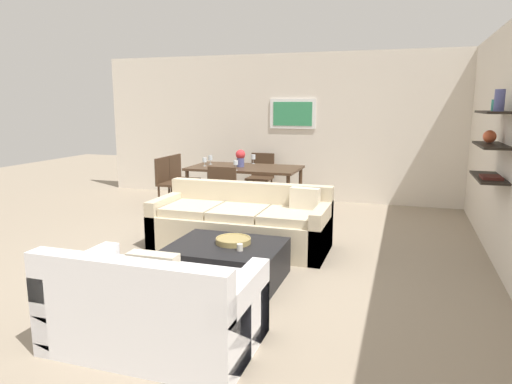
{
  "coord_description": "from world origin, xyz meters",
  "views": [
    {
      "loc": [
        1.98,
        -4.95,
        1.78
      ],
      "look_at": [
        0.31,
        0.2,
        0.75
      ],
      "focal_mm": 32.34,
      "sensor_mm": 36.0,
      "label": 1
    }
  ],
  "objects_px": {
    "dining_chair_left_far": "(180,176)",
    "dining_chair_foot": "(225,191)",
    "dining_chair_left_near": "(168,179)",
    "decorative_bowl": "(233,240)",
    "wine_glass_head": "(253,157)",
    "candle_jar": "(240,247)",
    "wine_glass_foot": "(236,163)",
    "wine_glass_left_far": "(210,158)",
    "centerpiece_vase": "(240,157)",
    "coffee_table": "(227,262)",
    "dining_table": "(245,171)",
    "dining_chair_head": "(261,174)",
    "loveseat_white": "(154,309)",
    "wine_glass_left_near": "(205,160)",
    "sofa_beige": "(242,225)"
  },
  "relations": [
    {
      "from": "coffee_table",
      "to": "centerpiece_vase",
      "type": "height_order",
      "value": "centerpiece_vase"
    },
    {
      "from": "decorative_bowl",
      "to": "wine_glass_left_far",
      "type": "relative_size",
      "value": 2.32
    },
    {
      "from": "dining_chair_left_far",
      "to": "dining_chair_left_near",
      "type": "xyz_separation_m",
      "value": [
        0.0,
        -0.45,
        0.0
      ]
    },
    {
      "from": "dining_chair_head",
      "to": "dining_chair_left_near",
      "type": "bearing_deg",
      "value": -139.45
    },
    {
      "from": "candle_jar",
      "to": "dining_chair_foot",
      "type": "xyz_separation_m",
      "value": [
        -1.06,
        2.28,
        0.09
      ]
    },
    {
      "from": "dining_chair_left_near",
      "to": "centerpiece_vase",
      "type": "distance_m",
      "value": 1.33
    },
    {
      "from": "dining_chair_left_far",
      "to": "wine_glass_left_near",
      "type": "xyz_separation_m",
      "value": [
        0.64,
        -0.35,
        0.35
      ]
    },
    {
      "from": "candle_jar",
      "to": "decorative_bowl",
      "type": "bearing_deg",
      "value": 125.02
    },
    {
      "from": "decorative_bowl",
      "to": "candle_jar",
      "type": "bearing_deg",
      "value": -54.98
    },
    {
      "from": "sofa_beige",
      "to": "centerpiece_vase",
      "type": "bearing_deg",
      "value": 110.2
    },
    {
      "from": "dining_chair_foot",
      "to": "dining_table",
      "type": "bearing_deg",
      "value": 90.0
    },
    {
      "from": "dining_chair_left_near",
      "to": "dining_chair_foot",
      "type": "relative_size",
      "value": 1.0
    },
    {
      "from": "sofa_beige",
      "to": "centerpiece_vase",
      "type": "distance_m",
      "value": 2.15
    },
    {
      "from": "sofa_beige",
      "to": "wine_glass_head",
      "type": "xyz_separation_m",
      "value": [
        -0.64,
        2.39,
        0.57
      ]
    },
    {
      "from": "dining_chair_left_far",
      "to": "centerpiece_vase",
      "type": "distance_m",
      "value": 1.34
    },
    {
      "from": "dining_chair_left_near",
      "to": "wine_glass_foot",
      "type": "bearing_deg",
      "value": -9.24
    },
    {
      "from": "dining_chair_head",
      "to": "loveseat_white",
      "type": "bearing_deg",
      "value": -81.1
    },
    {
      "from": "wine_glass_left_near",
      "to": "wine_glass_left_far",
      "type": "height_order",
      "value": "wine_glass_left_far"
    },
    {
      "from": "coffee_table",
      "to": "dining_chair_foot",
      "type": "relative_size",
      "value": 1.28
    },
    {
      "from": "coffee_table",
      "to": "decorative_bowl",
      "type": "height_order",
      "value": "decorative_bowl"
    },
    {
      "from": "wine_glass_foot",
      "to": "wine_glass_left_far",
      "type": "height_order",
      "value": "wine_glass_foot"
    },
    {
      "from": "loveseat_white",
      "to": "wine_glass_foot",
      "type": "distance_m",
      "value": 4.11
    },
    {
      "from": "coffee_table",
      "to": "dining_chair_head",
      "type": "xyz_separation_m",
      "value": [
        -0.86,
        3.95,
        0.31
      ]
    },
    {
      "from": "dining_chair_left_near",
      "to": "wine_glass_head",
      "type": "distance_m",
      "value": 1.53
    },
    {
      "from": "decorative_bowl",
      "to": "dining_chair_left_near",
      "type": "bearing_deg",
      "value": 129.14
    },
    {
      "from": "dining_chair_foot",
      "to": "wine_glass_left_far",
      "type": "xyz_separation_m",
      "value": [
        -0.68,
        1.03,
        0.36
      ]
    },
    {
      "from": "sofa_beige",
      "to": "dining_chair_head",
      "type": "xyz_separation_m",
      "value": [
        -0.64,
        2.85,
        0.21
      ]
    },
    {
      "from": "dining_chair_foot",
      "to": "dining_chair_head",
      "type": "relative_size",
      "value": 1.0
    },
    {
      "from": "dining_chair_left_far",
      "to": "wine_glass_left_near",
      "type": "bearing_deg",
      "value": -28.49
    },
    {
      "from": "dining_chair_left_near",
      "to": "dining_chair_foot",
      "type": "xyz_separation_m",
      "value": [
        1.32,
        -0.68,
        0.0
      ]
    },
    {
      "from": "sofa_beige",
      "to": "wine_glass_left_near",
      "type": "bearing_deg",
      "value": 125.88
    },
    {
      "from": "candle_jar",
      "to": "dining_chair_left_near",
      "type": "bearing_deg",
      "value": 128.86
    },
    {
      "from": "dining_chair_foot",
      "to": "wine_glass_left_near",
      "type": "height_order",
      "value": "wine_glass_left_near"
    },
    {
      "from": "decorative_bowl",
      "to": "wine_glass_left_far",
      "type": "xyz_separation_m",
      "value": [
        -1.6,
        3.1,
        0.45
      ]
    },
    {
      "from": "dining_chair_foot",
      "to": "dining_chair_left_near",
      "type": "bearing_deg",
      "value": 152.74
    },
    {
      "from": "candle_jar",
      "to": "wine_glass_foot",
      "type": "distance_m",
      "value": 2.98
    },
    {
      "from": "decorative_bowl",
      "to": "wine_glass_head",
      "type": "relative_size",
      "value": 2.27
    },
    {
      "from": "sofa_beige",
      "to": "centerpiece_vase",
      "type": "xyz_separation_m",
      "value": [
        -0.71,
        1.93,
        0.62
      ]
    },
    {
      "from": "coffee_table",
      "to": "dining_table",
      "type": "xyz_separation_m",
      "value": [
        -0.86,
        3.04,
        0.49
      ]
    },
    {
      "from": "dining_table",
      "to": "dining_chair_left_near",
      "type": "distance_m",
      "value": 1.36
    },
    {
      "from": "wine_glass_foot",
      "to": "wine_glass_head",
      "type": "relative_size",
      "value": 1.01
    },
    {
      "from": "loveseat_white",
      "to": "dining_chair_foot",
      "type": "height_order",
      "value": "dining_chair_foot"
    },
    {
      "from": "dining_chair_left_near",
      "to": "sofa_beige",
      "type": "bearing_deg",
      "value": -41.25
    },
    {
      "from": "dining_table",
      "to": "dining_chair_foot",
      "type": "xyz_separation_m",
      "value": [
        0.0,
        -0.91,
        -0.18
      ]
    },
    {
      "from": "candle_jar",
      "to": "wine_glass_foot",
      "type": "xyz_separation_m",
      "value": [
        -1.06,
        2.75,
        0.45
      ]
    },
    {
      "from": "dining_chair_left_far",
      "to": "wine_glass_foot",
      "type": "bearing_deg",
      "value": -26.71
    },
    {
      "from": "coffee_table",
      "to": "wine_glass_left_far",
      "type": "distance_m",
      "value": 3.59
    },
    {
      "from": "dining_chair_left_far",
      "to": "dining_chair_foot",
      "type": "xyz_separation_m",
      "value": [
        1.32,
        -1.13,
        0.0
      ]
    },
    {
      "from": "wine_glass_foot",
      "to": "wine_glass_left_far",
      "type": "xyz_separation_m",
      "value": [
        -0.68,
        0.56,
        -0.01
      ]
    },
    {
      "from": "candle_jar",
      "to": "dining_chair_left_far",
      "type": "height_order",
      "value": "dining_chair_left_far"
    }
  ]
}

